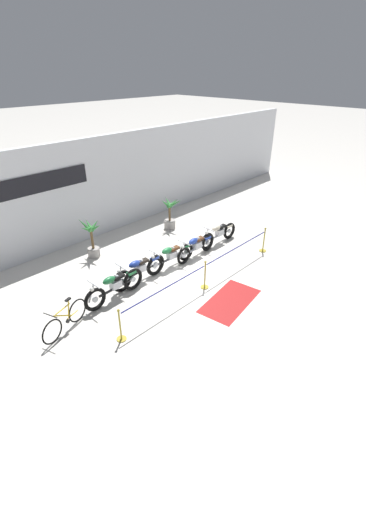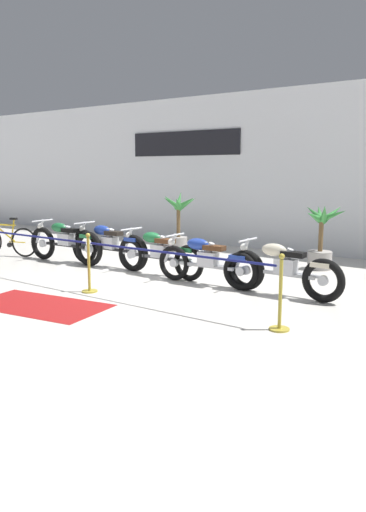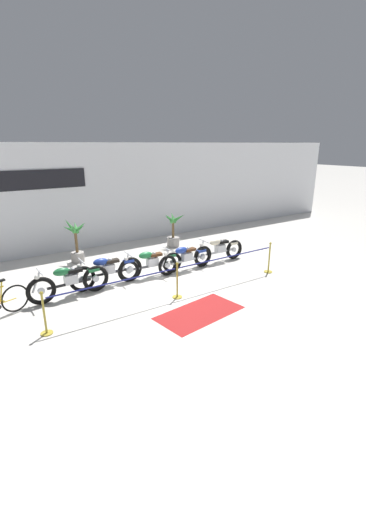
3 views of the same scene
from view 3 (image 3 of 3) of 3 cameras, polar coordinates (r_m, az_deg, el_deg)
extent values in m
plane|color=silver|center=(10.70, -3.70, -4.62)|extent=(120.00, 120.00, 0.00)
cube|color=white|center=(14.69, -14.00, 9.68)|extent=(28.00, 0.25, 4.20)
cube|color=black|center=(13.85, -23.62, 11.55)|extent=(3.75, 0.04, 0.70)
torus|color=black|center=(9.96, -22.55, -5.40)|extent=(0.79, 0.15, 0.79)
torus|color=black|center=(10.33, -14.34, -3.68)|extent=(0.79, 0.15, 0.79)
cylinder|color=silver|center=(9.96, -22.55, -5.40)|extent=(0.19, 0.09, 0.19)
cylinder|color=silver|center=(10.33, -14.34, -3.68)|extent=(0.19, 0.09, 0.19)
cylinder|color=silver|center=(9.84, -23.26, -3.99)|extent=(0.30, 0.07, 0.59)
cube|color=silver|center=(10.07, -18.18, -3.64)|extent=(0.37, 0.23, 0.26)
cylinder|color=silver|center=(9.99, -18.52, -2.62)|extent=(0.18, 0.12, 0.24)
cylinder|color=silver|center=(10.01, -18.07, -2.53)|extent=(0.18, 0.12, 0.24)
cylinder|color=silver|center=(10.33, -16.76, -3.79)|extent=(0.70, 0.09, 0.07)
cube|color=black|center=(10.11, -18.37, -4.43)|extent=(1.22, 0.10, 0.06)
ellipsoid|color=#1E6B38|center=(9.93, -19.59, -2.50)|extent=(0.47, 0.23, 0.22)
cube|color=black|center=(10.03, -17.60, -2.32)|extent=(0.41, 0.21, 0.09)
cube|color=#1E6B38|center=(10.22, -14.72, -2.26)|extent=(0.32, 0.17, 0.08)
cylinder|color=silver|center=(9.77, -22.83, -2.41)|extent=(0.06, 0.62, 0.04)
sphere|color=silver|center=(9.80, -23.18, -3.27)|extent=(0.14, 0.14, 0.14)
torus|color=black|center=(10.40, -16.41, -3.70)|extent=(0.79, 0.12, 0.79)
torus|color=black|center=(10.87, -8.77, -2.20)|extent=(0.79, 0.12, 0.79)
cylinder|color=silver|center=(10.40, -16.41, -3.70)|extent=(0.19, 0.08, 0.19)
cylinder|color=silver|center=(10.87, -8.77, -2.20)|extent=(0.19, 0.08, 0.19)
cylinder|color=silver|center=(10.28, -17.02, -2.33)|extent=(0.30, 0.06, 0.59)
cube|color=silver|center=(10.57, -12.31, -2.08)|extent=(0.36, 0.22, 0.26)
cylinder|color=silver|center=(10.49, -12.59, -1.10)|extent=(0.18, 0.11, 0.24)
cylinder|color=silver|center=(10.52, -12.17, -1.02)|extent=(0.18, 0.11, 0.24)
cylinder|color=silver|center=(10.84, -11.04, -2.27)|extent=(0.70, 0.08, 0.07)
cube|color=black|center=(10.60, -12.51, -2.84)|extent=(1.21, 0.08, 0.06)
ellipsoid|color=navy|center=(10.42, -13.58, -0.97)|extent=(0.46, 0.23, 0.22)
cube|color=black|center=(10.54, -11.73, -0.83)|extent=(0.40, 0.21, 0.09)
cube|color=navy|center=(10.75, -9.08, -0.81)|extent=(0.32, 0.16, 0.08)
cylinder|color=silver|center=(10.22, -16.57, -0.82)|extent=(0.04, 0.62, 0.04)
sphere|color=silver|center=(10.25, -16.93, -1.63)|extent=(0.14, 0.14, 0.14)
torus|color=black|center=(10.85, -9.06, -2.47)|extent=(0.71, 0.15, 0.71)
torus|color=black|center=(11.47, -1.82, -1.10)|extent=(0.71, 0.15, 0.71)
cylinder|color=silver|center=(10.85, -9.06, -2.47)|extent=(0.17, 0.09, 0.17)
cylinder|color=silver|center=(11.47, -1.82, -1.10)|extent=(0.17, 0.09, 0.17)
cylinder|color=silver|center=(10.73, -9.58, -1.14)|extent=(0.31, 0.07, 0.59)
cube|color=silver|center=(11.10, -5.13, -0.95)|extent=(0.37, 0.24, 0.26)
cylinder|color=silver|center=(11.02, -5.35, 0.00)|extent=(0.18, 0.12, 0.24)
cylinder|color=silver|center=(11.06, -4.97, 0.07)|extent=(0.18, 0.12, 0.24)
cylinder|color=silver|center=(11.39, -4.05, -1.16)|extent=(0.70, 0.10, 0.07)
cube|color=#47474C|center=(11.13, -5.34, -1.67)|extent=(1.25, 0.12, 0.06)
ellipsoid|color=#1E6B38|center=(10.93, -6.25, 0.14)|extent=(0.47, 0.24, 0.22)
cube|color=#4C2D19|center=(11.09, -4.56, 0.24)|extent=(0.41, 0.22, 0.09)
cube|color=#1E6B38|center=(11.36, -2.05, 0.07)|extent=(0.33, 0.18, 0.08)
cylinder|color=silver|center=(10.68, -9.11, 0.31)|extent=(0.07, 0.62, 0.04)
sphere|color=silver|center=(10.69, -9.47, -0.47)|extent=(0.14, 0.14, 0.14)
torus|color=black|center=(11.24, -2.60, -1.57)|extent=(0.69, 0.12, 0.69)
torus|color=black|center=(12.04, 3.26, -0.22)|extent=(0.69, 0.12, 0.69)
cylinder|color=silver|center=(11.24, -2.60, -1.57)|extent=(0.17, 0.08, 0.16)
cylinder|color=silver|center=(12.04, 3.26, -0.22)|extent=(0.17, 0.08, 0.16)
cylinder|color=silver|center=(11.10, -3.01, -0.28)|extent=(0.30, 0.06, 0.59)
cube|color=silver|center=(11.60, 0.63, -0.08)|extent=(0.37, 0.23, 0.26)
cylinder|color=silver|center=(11.51, 0.47, 0.83)|extent=(0.18, 0.12, 0.24)
cylinder|color=silver|center=(11.56, 0.80, 0.90)|extent=(0.18, 0.12, 0.24)
cylinder|color=silver|center=(11.92, 1.41, -0.28)|extent=(0.70, 0.09, 0.07)
cube|color=#ADAFB5|center=(11.61, 0.43, -0.78)|extent=(1.17, 0.09, 0.06)
ellipsoid|color=navy|center=(11.39, -0.30, 0.96)|extent=(0.47, 0.23, 0.22)
cube|color=#4C2D19|center=(11.60, 1.16, 1.07)|extent=(0.41, 0.21, 0.09)
cube|color=navy|center=(11.93, 3.09, 0.88)|extent=(0.32, 0.17, 0.08)
cylinder|color=silver|center=(11.07, -2.55, 1.13)|extent=(0.05, 0.62, 0.04)
sphere|color=silver|center=(11.08, -2.89, 0.37)|extent=(0.14, 0.14, 0.14)
torus|color=black|center=(12.13, 3.30, 0.03)|extent=(0.73, 0.15, 0.73)
torus|color=black|center=(12.98, 8.50, 1.08)|extent=(0.73, 0.15, 0.73)
cylinder|color=silver|center=(12.13, 3.30, 0.03)|extent=(0.17, 0.08, 0.17)
cylinder|color=silver|center=(12.98, 8.50, 1.08)|extent=(0.17, 0.08, 0.17)
cylinder|color=silver|center=(12.00, 2.98, 1.25)|extent=(0.30, 0.06, 0.59)
cube|color=silver|center=(12.52, 6.19, 1.31)|extent=(0.37, 0.23, 0.26)
cylinder|color=silver|center=(12.44, 6.07, 2.16)|extent=(0.18, 0.11, 0.24)
cylinder|color=silver|center=(12.49, 6.37, 2.21)|extent=(0.18, 0.11, 0.24)
cylinder|color=silver|center=(12.85, 6.84, 1.07)|extent=(0.70, 0.09, 0.07)
cube|color=#ADAFB5|center=(12.54, 5.99, 0.66)|extent=(1.15, 0.09, 0.06)
ellipsoid|color=beige|center=(12.32, 5.39, 2.30)|extent=(0.47, 0.23, 0.22)
cube|color=black|center=(12.54, 6.70, 2.36)|extent=(0.40, 0.21, 0.09)
cube|color=beige|center=(12.87, 8.38, 2.13)|extent=(0.32, 0.17, 0.08)
cylinder|color=silver|center=(11.98, 3.43, 2.55)|extent=(0.05, 0.62, 0.04)
sphere|color=silver|center=(11.98, 3.11, 1.85)|extent=(0.14, 0.14, 0.14)
torus|color=black|center=(9.85, -26.17, -6.35)|extent=(0.70, 0.27, 0.73)
cylinder|color=gold|center=(9.62, -28.05, -5.25)|extent=(0.15, 0.08, 0.55)
cube|color=black|center=(9.54, -28.08, -3.64)|extent=(0.20, 0.13, 0.05)
cylinder|color=gold|center=(9.77, -27.23, -6.70)|extent=(0.44, 0.17, 0.03)
cylinder|color=gray|center=(14.47, -1.65, 2.37)|extent=(0.52, 0.52, 0.39)
cylinder|color=brown|center=(14.33, -1.67, 4.47)|extent=(0.10, 0.10, 0.70)
cone|color=#337F38|center=(14.35, -0.81, 6.34)|extent=(0.62, 0.19, 0.37)
cone|color=#337F38|center=(14.49, -1.70, 6.49)|extent=(0.40, 0.64, 0.48)
cone|color=#337F38|center=(14.28, -2.32, 6.34)|extent=(0.38, 0.43, 0.45)
cone|color=#337F38|center=(14.15, -2.28, 6.23)|extent=(0.47, 0.18, 0.39)
cone|color=#337F38|center=(14.04, -1.69, 5.93)|extent=(0.35, 0.49, 0.39)
cone|color=#337F38|center=(14.10, -0.72, 6.35)|extent=(0.41, 0.63, 0.55)
cylinder|color=gray|center=(13.14, -17.13, -0.17)|extent=(0.47, 0.47, 0.37)
cylinder|color=brown|center=(12.98, -17.36, 2.27)|extent=(0.10, 0.10, 0.79)
cone|color=#337F38|center=(12.94, -16.77, 4.66)|extent=(0.55, 0.26, 0.42)
cone|color=#337F38|center=(13.13, -17.46, 4.67)|extent=(0.33, 0.68, 0.44)
cone|color=#337F38|center=(12.99, -18.33, 4.83)|extent=(0.39, 0.56, 0.58)
cone|color=#337F38|center=(12.77, -18.40, 4.28)|extent=(0.55, 0.25, 0.40)
cone|color=#337F38|center=(12.65, -17.76, 4.37)|extent=(0.35, 0.52, 0.50)
cone|color=#337F38|center=(12.72, -16.86, 4.39)|extent=(0.39, 0.51, 0.47)
cylinder|color=gold|center=(8.62, -21.74, -11.85)|extent=(0.28, 0.28, 0.03)
cylinder|color=gold|center=(8.40, -22.13, -8.96)|extent=(0.05, 0.05, 0.95)
sphere|color=gold|center=(8.19, -22.56, -5.73)|extent=(0.08, 0.08, 0.08)
cylinder|color=navy|center=(8.67, -10.96, -4.25)|extent=(3.40, 0.04, 0.04)
cylinder|color=navy|center=(10.46, 7.49, -0.13)|extent=(3.51, 0.04, 0.04)
cylinder|color=gold|center=(9.76, -0.96, -6.84)|extent=(0.28, 0.28, 0.03)
cylinder|color=gold|center=(9.56, -0.98, -4.19)|extent=(0.05, 0.05, 0.95)
sphere|color=gold|center=(9.38, -1.00, -1.28)|extent=(0.08, 0.08, 0.08)
cylinder|color=gold|center=(11.96, 14.00, -2.56)|extent=(0.28, 0.28, 0.03)
cylinder|color=gold|center=(11.80, 14.18, -0.35)|extent=(0.05, 0.05, 0.95)
sphere|color=gold|center=(11.65, 14.37, 2.06)|extent=(0.08, 0.08, 0.08)
cube|color=maroon|center=(8.93, 2.78, -9.42)|extent=(2.41, 1.50, 0.01)
camera|label=1|loc=(4.01, -112.92, 34.81)|focal=24.00mm
camera|label=2|loc=(11.37, 48.33, 1.97)|focal=35.00mm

